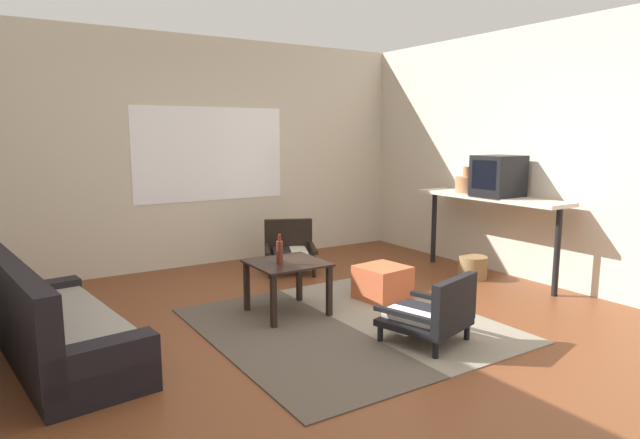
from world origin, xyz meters
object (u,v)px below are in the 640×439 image
armchair_by_window (290,249)px  clay_vase (467,184)px  crt_television (498,176)px  console_shelf (490,204)px  ottoman_orange (382,283)px  couch (53,330)px  glass_bottle (280,252)px  coffee_table (287,272)px  armchair_striped_foreground (433,313)px  wicker_basket (473,267)px

armchair_by_window → clay_vase: bearing=-33.0°
armchair_by_window → crt_television: size_ratio=1.76×
console_shelf → clay_vase: clay_vase is taller
armchair_by_window → clay_vase: size_ratio=2.72×
armchair_by_window → ottoman_orange: bearing=-82.6°
couch → glass_bottle: size_ratio=7.23×
armchair_by_window → glass_bottle: size_ratio=3.08×
couch → clay_vase: clay_vase is taller
clay_vase → coffee_table: bearing=-174.3°
coffee_table → clay_vase: size_ratio=2.12×
couch → crt_television: (4.34, -0.19, 0.91)m
couch → coffee_table: couch is taller
armchair_striped_foreground → clay_vase: 2.50m
glass_bottle → wicker_basket: size_ratio=0.82×
armchair_by_window → coffee_table: bearing=-120.1°
crt_television → armchair_striped_foreground: bearing=-151.8°
armchair_striped_foreground → glass_bottle: glass_bottle is taller
coffee_table → ottoman_orange: coffee_table is taller
clay_vase → glass_bottle: clay_vase is taller
crt_television → clay_vase: 0.45m
coffee_table → wicker_basket: 2.32m
clay_vase → wicker_basket: bearing=-120.3°
ottoman_orange → glass_bottle: 1.14m
couch → armchair_by_window: 2.97m
armchair_striped_foreground → glass_bottle: size_ratio=2.66×
coffee_table → console_shelf: 2.52m
coffee_table → console_shelf: bearing=-2.3°
armchair_by_window → ottoman_orange: size_ratio=1.86×
armchair_striped_foreground → clay_vase: bearing=37.5°
couch → console_shelf: console_shelf is taller
ottoman_orange → clay_vase: (1.50, 0.37, 0.85)m
armchair_striped_foreground → clay_vase: (1.89, 1.45, 0.77)m
couch → armchair_striped_foreground: size_ratio=2.72×
crt_television → clay_vase: bearing=89.6°
glass_bottle → console_shelf: bearing=-1.4°
coffee_table → couch: bearing=-179.9°
crt_television → wicker_basket: (-0.17, 0.14, -1.01)m
couch → ottoman_orange: bearing=-2.4°
armchair_by_window → ottoman_orange: 1.48m
armchair_by_window → armchair_striped_foreground: armchair_by_window is taller
coffee_table → clay_vase: clay_vase is taller
armchair_by_window → console_shelf: 2.30m
coffee_table → clay_vase: bearing=5.7°
clay_vase → wicker_basket: 0.95m
armchair_striped_foreground → ottoman_orange: 1.15m
wicker_basket → glass_bottle: bearing=179.7°
couch → coffee_table: 1.88m
couch → armchair_by_window: bearing=27.0°
coffee_table → console_shelf: console_shelf is taller
armchair_by_window → ottoman_orange: (0.19, -1.47, -0.09)m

